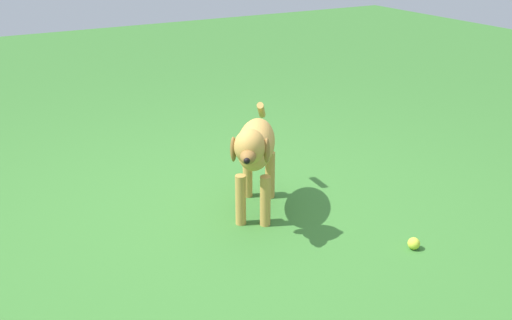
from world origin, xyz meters
The scene contains 4 objects.
ground centered at (0.00, 0.00, 0.00)m, with size 14.00×14.00×0.00m, color #38722D.
dog centered at (0.18, 0.02, 0.42)m, with size 0.59×0.80×0.64m.
tennis_ball_0 centered at (0.72, -0.75, 0.03)m, with size 0.07×0.07×0.07m, color #CFDD3A.
tennis_ball_1 centered at (0.73, 0.98, 0.03)m, with size 0.07×0.07×0.07m, color #C5DE33.
Camera 1 is at (-1.34, -2.69, 1.63)m, focal length 40.75 mm.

